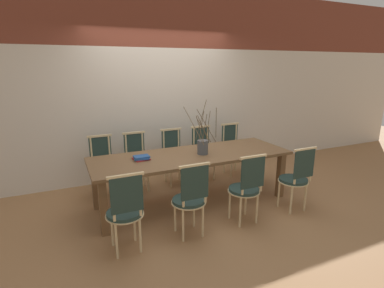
% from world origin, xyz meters
% --- Properties ---
extents(ground_plane, '(16.00, 16.00, 0.00)m').
position_xyz_m(ground_plane, '(0.00, 0.00, 0.00)').
color(ground_plane, '#9E7047').
extents(wall_rear, '(12.00, 0.06, 3.20)m').
position_xyz_m(wall_rear, '(0.00, 1.32, 1.60)').
color(wall_rear, beige).
rests_on(wall_rear, ground_plane).
extents(dining_table, '(2.77, 0.94, 0.72)m').
position_xyz_m(dining_table, '(0.00, 0.00, 0.64)').
color(dining_table, brown).
rests_on(dining_table, ground_plane).
extents(chair_near_leftend, '(0.40, 0.40, 0.91)m').
position_xyz_m(chair_near_leftend, '(-1.12, -0.80, 0.49)').
color(chair_near_leftend, '#233833').
rests_on(chair_near_leftend, ground_plane).
extents(chair_near_left, '(0.40, 0.40, 0.91)m').
position_xyz_m(chair_near_left, '(-0.39, -0.80, 0.49)').
color(chair_near_left, '#233833').
rests_on(chair_near_left, ground_plane).
extents(chair_near_center, '(0.40, 0.40, 0.91)m').
position_xyz_m(chair_near_center, '(0.37, -0.80, 0.49)').
color(chair_near_center, '#233833').
rests_on(chair_near_center, ground_plane).
extents(chair_near_right, '(0.40, 0.40, 0.91)m').
position_xyz_m(chair_near_right, '(1.16, -0.80, 0.49)').
color(chair_near_right, '#233833').
rests_on(chair_near_right, ground_plane).
extents(chair_far_leftend, '(0.40, 0.40, 0.91)m').
position_xyz_m(chair_far_leftend, '(-1.11, 0.80, 0.49)').
color(chair_far_leftend, '#233833').
rests_on(chair_far_leftend, ground_plane).
extents(chair_far_left, '(0.40, 0.40, 0.91)m').
position_xyz_m(chair_far_left, '(-0.59, 0.80, 0.49)').
color(chair_far_left, '#233833').
rests_on(chair_far_left, ground_plane).
extents(chair_far_center, '(0.40, 0.40, 0.91)m').
position_xyz_m(chair_far_center, '(0.03, 0.80, 0.49)').
color(chair_far_center, '#233833').
rests_on(chair_far_center, ground_plane).
extents(chair_far_right, '(0.40, 0.40, 0.91)m').
position_xyz_m(chair_far_right, '(0.58, 0.80, 0.49)').
color(chair_far_right, '#233833').
rests_on(chair_far_right, ground_plane).
extents(chair_far_rightend, '(0.40, 0.40, 0.91)m').
position_xyz_m(chair_far_rightend, '(1.17, 0.80, 0.49)').
color(chair_far_rightend, '#233833').
rests_on(chair_far_rightend, ground_plane).
extents(vase_centerpiece, '(0.50, 0.35, 0.75)m').
position_xyz_m(vase_centerpiece, '(0.14, -0.04, 0.84)').
color(vase_centerpiece, '#4C5156').
rests_on(vase_centerpiece, dining_table).
extents(book_stack, '(0.22, 0.22, 0.05)m').
position_xyz_m(book_stack, '(-0.70, 0.06, 0.74)').
color(book_stack, maroon).
rests_on(book_stack, dining_table).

